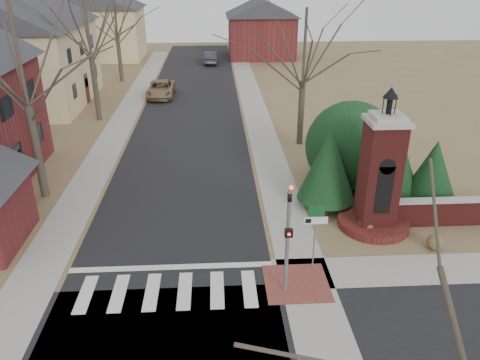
{
  "coord_description": "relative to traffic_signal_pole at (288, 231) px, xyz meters",
  "views": [
    {
      "loc": [
        1.85,
        -13.19,
        11.01
      ],
      "look_at": [
        2.94,
        6.0,
        2.04
      ],
      "focal_mm": 35.0,
      "sensor_mm": 36.0,
      "label": 1
    }
  ],
  "objects": [
    {
      "name": "sidewalk_left",
      "position": [
        -9.5,
        21.43,
        -2.58
      ],
      "size": [
        2.0,
        60.0,
        0.02
      ],
      "primitive_type": "cube",
      "color": "gray",
      "rests_on": "ground"
    },
    {
      "name": "evergreen_near",
      "position": [
        2.9,
        6.43,
        -0.29
      ],
      "size": [
        2.8,
        2.8,
        4.1
      ],
      "color": "#473D33",
      "rests_on": "ground"
    },
    {
      "name": "crosswalk_zone",
      "position": [
        -4.3,
        0.23,
        -2.58
      ],
      "size": [
        8.0,
        2.2,
        0.02
      ],
      "primitive_type": "cube",
      "color": "silver",
      "rests_on": "ground"
    },
    {
      "name": "distant_car",
      "position": [
        -2.7,
        42.97,
        -1.88
      ],
      "size": [
        1.65,
        4.32,
        1.4
      ],
      "primitive_type": "imported",
      "rotation": [
        0.0,
        0.0,
        3.1
      ],
      "color": "#2F3237",
      "rests_on": "ground"
    },
    {
      "name": "house_distant_left",
      "position": [
        -16.31,
        47.42,
        1.66
      ],
      "size": [
        10.8,
        8.8,
        8.53
      ],
      "color": "beige",
      "rests_on": "ground"
    },
    {
      "name": "ground",
      "position": [
        -4.3,
        -0.57,
        -2.59
      ],
      "size": [
        120.0,
        120.0,
        0.0
      ],
      "primitive_type": "plane",
      "color": "brown",
      "rests_on": "ground"
    },
    {
      "name": "evergreen_mass",
      "position": [
        4.7,
        8.93,
        -0.19
      ],
      "size": [
        4.8,
        4.8,
        4.8
      ],
      "primitive_type": "sphere",
      "color": "black",
      "rests_on": "ground"
    },
    {
      "name": "brick_garden_wall",
      "position": [
        9.2,
        4.43,
        -1.93
      ],
      "size": [
        7.5,
        0.5,
        1.3
      ],
      "color": "maroon",
      "rests_on": "ground"
    },
    {
      "name": "house_distant_right",
      "position": [
        3.69,
        47.42,
        1.06
      ],
      "size": [
        8.8,
        8.8,
        7.3
      ],
      "color": "maroon",
      "rests_on": "ground"
    },
    {
      "name": "brick_gate_monument",
      "position": [
        4.7,
        4.42,
        -0.42
      ],
      "size": [
        3.2,
        3.2,
        6.47
      ],
      "color": "maroon",
      "rests_on": "ground"
    },
    {
      "name": "dry_shrub_right",
      "position": [
        6.7,
        2.43,
        -2.23
      ],
      "size": [
        0.7,
        0.7,
        0.7
      ],
      "primitive_type": "sphere",
      "color": "brown",
      "rests_on": "ground"
    },
    {
      "name": "traffic_signal_pole",
      "position": [
        0.0,
        0.0,
        0.0
      ],
      "size": [
        0.28,
        0.41,
        4.5
      ],
      "color": "slate",
      "rests_on": "ground"
    },
    {
      "name": "bare_tree_2",
      "position": [
        -11.8,
        34.43,
        4.44
      ],
      "size": [
        7.35,
        7.35,
        10.19
      ],
      "color": "#473D33",
      "rests_on": "ground"
    },
    {
      "name": "pickup_truck",
      "position": [
        -7.19,
        27.99,
        -1.89
      ],
      "size": [
        2.36,
        5.02,
        1.39
      ],
      "primitive_type": "imported",
      "rotation": [
        0.0,
        0.0,
        -0.01
      ],
      "color": "#8C704C",
      "rests_on": "ground"
    },
    {
      "name": "evergreen_far",
      "position": [
        8.2,
        6.63,
        -0.69
      ],
      "size": [
        2.4,
        2.4,
        3.3
      ],
      "color": "#473D33",
      "rests_on": "ground"
    },
    {
      "name": "sign_post",
      "position": [
        1.29,
        1.41,
        -0.64
      ],
      "size": [
        0.9,
        0.07,
        2.75
      ],
      "color": "slate",
      "rests_on": "ground"
    },
    {
      "name": "main_street",
      "position": [
        -4.3,
        21.43,
        -2.58
      ],
      "size": [
        8.0,
        70.0,
        0.01
      ],
      "primitive_type": "cube",
      "color": "black",
      "rests_on": "ground"
    },
    {
      "name": "bare_tree_1",
      "position": [
        -11.3,
        21.43,
        5.44
      ],
      "size": [
        8.4,
        8.4,
        11.64
      ],
      "color": "#473D33",
      "rests_on": "ground"
    },
    {
      "name": "dry_shrub_left",
      "position": [
        4.3,
        4.03,
        -2.21
      ],
      "size": [
        0.76,
        0.76,
        0.76
      ],
      "primitive_type": "sphere",
      "color": "brown",
      "rests_on": "ground"
    },
    {
      "name": "sidewalk_right_main",
      "position": [
        0.9,
        21.43,
        -2.58
      ],
      "size": [
        2.0,
        60.0,
        0.02
      ],
      "primitive_type": "cube",
      "color": "gray",
      "rests_on": "ground"
    },
    {
      "name": "bare_tree_0",
      "position": [
        -11.3,
        8.43,
        5.11
      ],
      "size": [
        8.05,
        8.05,
        11.15
      ],
      "color": "#473D33",
      "rests_on": "ground"
    },
    {
      "name": "stop_bar",
      "position": [
        -4.3,
        1.73,
        -2.58
      ],
      "size": [
        8.0,
        0.35,
        0.02
      ],
      "primitive_type": "cube",
      "color": "silver",
      "rests_on": "ground"
    },
    {
      "name": "bare_tree_3",
      "position": [
        3.2,
        15.43,
        4.1
      ],
      "size": [
        7.0,
        7.0,
        9.7
      ],
      "color": "#473D33",
      "rests_on": "ground"
    },
    {
      "name": "evergreen_mid",
      "position": [
        6.2,
        7.63,
        0.01
      ],
      "size": [
        3.4,
        3.4,
        4.7
      ],
      "color": "#473D33",
      "rests_on": "ground"
    },
    {
      "name": "curb_apron",
      "position": [
        0.5,
        0.43,
        -2.57
      ],
      "size": [
        2.4,
        2.4,
        0.02
      ],
      "primitive_type": "cube",
      "color": "brown",
      "rests_on": "ground"
    },
    {
      "name": "house_stucco_left",
      "position": [
        -17.8,
        26.42,
        2.01
      ],
      "size": [
        9.8,
        12.8,
        9.28
      ],
      "color": "beige",
      "rests_on": "ground"
    }
  ]
}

